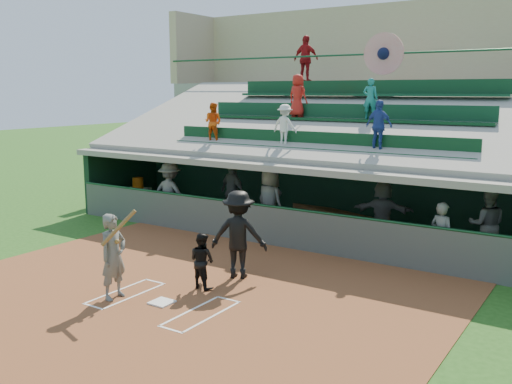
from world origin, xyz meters
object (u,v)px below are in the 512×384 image
Objects in this scene: home_plate at (162,302)px; white_table at (138,198)px; water_cooler at (138,183)px; batter_at_plate at (113,256)px; catcher at (202,261)px.

white_table reaches higher than home_plate.
home_plate is at bearing -42.80° from water_cooler.
batter_at_plate reaches higher than water_cooler.
batter_at_plate reaches higher than catcher.
home_plate is 9.75m from water_cooler.
catcher reaches higher than home_plate.
water_cooler is (-6.10, 6.90, 0.05)m from batter_at_plate.
batter_at_plate is 9.21m from water_cooler.
white_table is at bearing -64.28° from water_cooler.
batter_at_plate is 1.58× the size of catcher.
batter_at_plate is 2.32× the size of white_table.
water_cooler is at bearing 131.48° from batter_at_plate.
home_plate is 0.22× the size of batter_at_plate.
water_cooler reaches higher than home_plate.
batter_at_plate is 1.89m from catcher.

